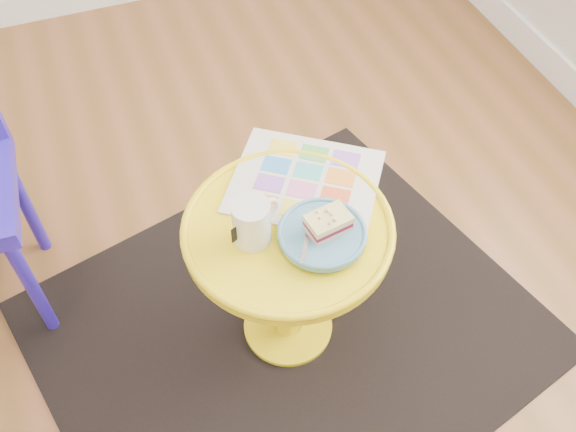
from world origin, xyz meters
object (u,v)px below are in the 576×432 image
object	(u,v)px
side_table	(288,260)
plate	(322,234)
newspaper	(305,181)
mug	(252,221)

from	to	relation	value
side_table	plate	distance (m)	0.17
newspaper	plate	world-z (taller)	plate
newspaper	mug	size ratio (longest dim) A/B	2.93
side_table	plate	world-z (taller)	plate
side_table	newspaper	distance (m)	0.20
plate	side_table	bearing A→B (deg)	133.39
newspaper	plate	distance (m)	0.18
newspaper	mug	distance (m)	0.21
side_table	mug	world-z (taller)	mug
mug	newspaper	bearing A→B (deg)	11.99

